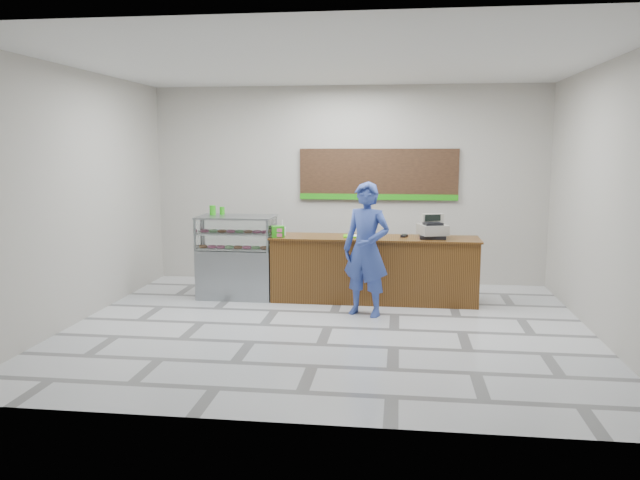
# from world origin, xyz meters

# --- Properties ---
(floor) EXTENTS (7.00, 7.00, 0.00)m
(floor) POSITION_xyz_m (0.00, 0.00, 0.00)
(floor) COLOR silver
(floor) RESTS_ON ground
(back_wall) EXTENTS (7.00, 0.00, 7.00)m
(back_wall) POSITION_xyz_m (0.00, 3.00, 1.75)
(back_wall) COLOR #B2ADA4
(back_wall) RESTS_ON floor
(ceiling) EXTENTS (7.00, 7.00, 0.00)m
(ceiling) POSITION_xyz_m (0.00, 0.00, 3.50)
(ceiling) COLOR silver
(ceiling) RESTS_ON back_wall
(sales_counter) EXTENTS (3.26, 0.76, 1.03)m
(sales_counter) POSITION_xyz_m (0.55, 1.55, 0.52)
(sales_counter) COLOR brown
(sales_counter) RESTS_ON floor
(display_case) EXTENTS (1.22, 0.72, 1.33)m
(display_case) POSITION_xyz_m (-1.67, 1.55, 0.68)
(display_case) COLOR gray
(display_case) RESTS_ON floor
(menu_board) EXTENTS (2.80, 0.06, 0.90)m
(menu_board) POSITION_xyz_m (0.55, 2.96, 1.93)
(menu_board) COLOR black
(menu_board) RESTS_ON back_wall
(cash_register) EXTENTS (0.50, 0.51, 0.37)m
(cash_register) POSITION_xyz_m (1.45, 1.53, 1.17)
(cash_register) COLOR black
(cash_register) RESTS_ON sales_counter
(card_terminal) EXTENTS (0.12, 0.17, 0.04)m
(card_terminal) POSITION_xyz_m (1.02, 1.60, 1.05)
(card_terminal) COLOR black
(card_terminal) RESTS_ON sales_counter
(serving_tray) EXTENTS (0.40, 0.30, 0.02)m
(serving_tray) POSITION_xyz_m (0.26, 1.54, 1.04)
(serving_tray) COLOR #49CE03
(serving_tray) RESTS_ON sales_counter
(napkin_box) EXTENTS (0.19, 0.19, 0.13)m
(napkin_box) POSITION_xyz_m (-0.95, 1.58, 1.09)
(napkin_box) COLOR white
(napkin_box) RESTS_ON sales_counter
(straw_cup) EXTENTS (0.09, 0.09, 0.13)m
(straw_cup) POSITION_xyz_m (-0.93, 1.64, 1.09)
(straw_cup) COLOR silver
(straw_cup) RESTS_ON sales_counter
(promo_box) EXTENTS (0.23, 0.19, 0.18)m
(promo_box) POSITION_xyz_m (-0.95, 1.33, 1.12)
(promo_box) COLOR #249813
(promo_box) RESTS_ON sales_counter
(donut_decal) EXTENTS (0.15, 0.15, 0.00)m
(donut_decal) POSITION_xyz_m (1.32, 1.55, 1.03)
(donut_decal) COLOR #D15486
(donut_decal) RESTS_ON sales_counter
(green_cup_left) EXTENTS (0.10, 0.10, 0.15)m
(green_cup_left) POSITION_xyz_m (-2.09, 1.67, 1.41)
(green_cup_left) COLOR #249813
(green_cup_left) RESTS_ON display_case
(green_cup_right) EXTENTS (0.08, 0.08, 0.13)m
(green_cup_right) POSITION_xyz_m (-1.96, 1.76, 1.39)
(green_cup_right) COLOR #249813
(green_cup_right) RESTS_ON display_case
(customer) EXTENTS (0.83, 0.69, 1.94)m
(customer) POSITION_xyz_m (0.47, 0.72, 0.97)
(customer) COLOR #32479A
(customer) RESTS_ON floor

